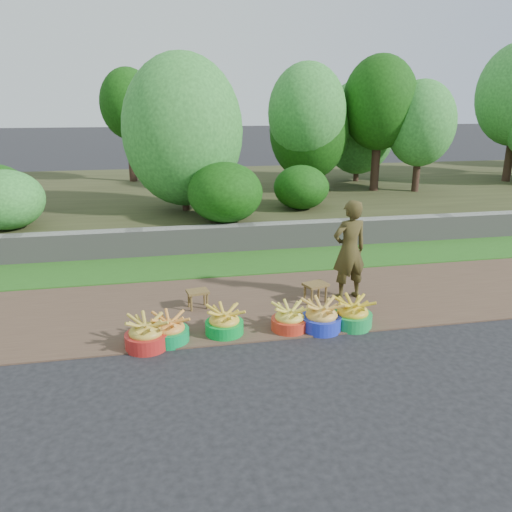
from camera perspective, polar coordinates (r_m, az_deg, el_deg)
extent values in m
plane|color=black|center=(6.59, 5.23, -9.37)|extent=(120.00, 120.00, 0.00)
cube|color=#4F3A2B|center=(7.69, 2.61, -5.24)|extent=(80.00, 2.50, 0.02)
cube|color=#28621B|center=(9.52, -0.25, -0.68)|extent=(80.00, 1.50, 0.04)
cube|color=gray|center=(10.25, -1.16, 2.11)|extent=(80.00, 0.35, 0.55)
cube|color=#37391D|center=(14.99, -4.49, 6.80)|extent=(80.00, 10.00, 0.50)
cylinder|color=#311F16|center=(14.15, 5.68, 10.31)|extent=(0.22, 0.22, 1.53)
ellipsoid|color=#378C33|center=(14.05, 5.86, 15.99)|extent=(2.11, 2.11, 2.64)
cylinder|color=#311F16|center=(16.54, 11.42, 10.09)|extent=(0.17, 0.17, 0.98)
ellipsoid|color=#378C33|center=(16.44, 11.67, 14.20)|extent=(2.32, 2.32, 2.90)
cylinder|color=#311F16|center=(14.82, 13.53, 10.76)|extent=(0.24, 0.24, 1.80)
ellipsoid|color=#14470C|center=(14.74, 13.95, 16.63)|extent=(2.06, 2.06, 2.57)
cylinder|color=#311F16|center=(18.07, 27.03, 10.65)|extent=(0.25, 0.25, 1.91)
cylinder|color=#311F16|center=(16.63, -14.03, 11.51)|extent=(0.25, 0.25, 1.88)
ellipsoid|color=#14470C|center=(16.56, -14.40, 16.52)|extent=(1.73, 1.73, 2.16)
cylinder|color=#311F16|center=(11.85, -8.08, 7.62)|extent=(0.17, 0.17, 1.01)
ellipsoid|color=#378C33|center=(11.71, -8.36, 14.00)|extent=(2.71, 2.71, 3.39)
cylinder|color=#311F16|center=(14.48, 5.93, 9.44)|extent=(0.17, 0.17, 1.02)
ellipsoid|color=#14470C|center=(14.37, 6.07, 14.07)|extent=(2.20, 2.20, 2.75)
cylinder|color=#311F16|center=(14.99, 17.90, 9.54)|extent=(0.20, 0.20, 1.32)
ellipsoid|color=#378C33|center=(14.89, 18.34, 14.19)|extent=(1.88, 1.88, 2.34)
ellipsoid|color=#14470C|center=(11.90, 5.17, 7.82)|extent=(1.30, 1.30, 1.04)
ellipsoid|color=#14470C|center=(12.26, 5.72, 7.77)|extent=(1.13, 1.13, 0.90)
ellipsoid|color=#378C33|center=(11.09, -26.67, 5.76)|extent=(1.48, 1.48, 1.18)
ellipsoid|color=#14470C|center=(10.52, -3.56, 7.25)|extent=(1.58, 1.58, 1.26)
cylinder|color=#B0211D|center=(6.45, -12.39, -9.40)|extent=(0.53, 0.53, 0.19)
ellipsoid|color=gold|center=(6.38, -12.48, -8.20)|extent=(0.47, 0.47, 0.31)
cylinder|color=#079444|center=(6.54, -9.83, -8.94)|extent=(0.50, 0.50, 0.18)
ellipsoid|color=orange|center=(6.48, -9.89, -7.84)|extent=(0.44, 0.44, 0.28)
cylinder|color=#049C31|center=(6.65, -3.63, -8.21)|extent=(0.51, 0.51, 0.18)
ellipsoid|color=gold|center=(6.59, -3.66, -7.10)|extent=(0.44, 0.44, 0.29)
cylinder|color=red|center=(6.76, 3.83, -7.79)|extent=(0.49, 0.49, 0.18)
ellipsoid|color=yellow|center=(6.71, 3.85, -6.73)|extent=(0.43, 0.43, 0.28)
cylinder|color=#1F31C6|center=(6.82, 7.46, -7.59)|extent=(0.54, 0.54, 0.19)
ellipsoid|color=gold|center=(6.76, 7.51, -6.42)|extent=(0.48, 0.48, 0.31)
cylinder|color=green|center=(6.98, 10.92, -7.17)|extent=(0.54, 0.54, 0.19)
ellipsoid|color=gold|center=(6.92, 10.99, -6.03)|extent=(0.47, 0.47, 0.31)
cube|color=brown|center=(7.38, -6.69, -4.07)|extent=(0.34, 0.28, 0.04)
cylinder|color=brown|center=(7.34, -7.41, -5.40)|extent=(0.03, 0.03, 0.24)
cylinder|color=brown|center=(7.39, -5.60, -5.18)|extent=(0.03, 0.03, 0.24)
cylinder|color=brown|center=(7.49, -7.69, -4.94)|extent=(0.03, 0.03, 0.24)
cylinder|color=brown|center=(7.53, -5.92, -4.73)|extent=(0.03, 0.03, 0.24)
cube|color=brown|center=(7.60, 6.84, -3.26)|extent=(0.41, 0.36, 0.04)
cylinder|color=brown|center=(7.51, 6.40, -4.73)|extent=(0.04, 0.04, 0.26)
cylinder|color=brown|center=(7.66, 7.99, -4.35)|extent=(0.04, 0.04, 0.26)
cylinder|color=brown|center=(7.65, 5.61, -4.29)|extent=(0.04, 0.04, 0.26)
cylinder|color=brown|center=(7.79, 7.19, -3.93)|extent=(0.04, 0.04, 0.26)
imported|color=black|center=(7.70, 10.62, 0.67)|extent=(0.62, 0.46, 1.54)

